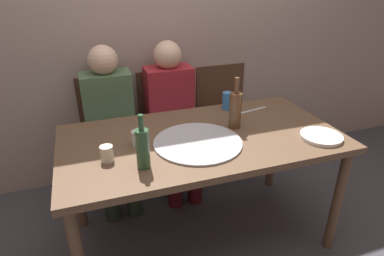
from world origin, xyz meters
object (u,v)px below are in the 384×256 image
at_px(tumbler_far, 138,139).
at_px(table_knife, 253,110).
at_px(guest_in_beanie, 172,112).
at_px(tumbler_near, 107,154).
at_px(plate_stack, 321,137).
at_px(soda_can, 227,101).
at_px(chair_left, 110,127).
at_px(pizza_tray, 198,142).
at_px(chair_right, 224,111).
at_px(dining_table, 202,148).
at_px(chair_middle, 168,119).
at_px(guest_in_sweater, 111,120).
at_px(beer_bottle, 143,148).
at_px(wine_bottle, 235,109).

xyz_separation_m(tumbler_far, table_knife, (0.84, 0.25, -0.04)).
bearing_deg(guest_in_beanie, tumbler_near, 54.33).
height_order(plate_stack, guest_in_beanie, guest_in_beanie).
relative_size(tumbler_near, soda_can, 0.69).
bearing_deg(chair_left, table_knife, 147.96).
height_order(tumbler_near, soda_can, soda_can).
relative_size(pizza_tray, chair_right, 0.55).
xyz_separation_m(soda_can, plate_stack, (0.33, -0.58, -0.05)).
height_order(dining_table, chair_middle, chair_middle).
height_order(tumbler_far, soda_can, soda_can).
xyz_separation_m(soda_can, table_knife, (0.16, -0.09, -0.06)).
distance_m(tumbler_far, guest_in_sweater, 0.70).
bearing_deg(beer_bottle, wine_bottle, 23.70).
distance_m(tumbler_near, guest_in_beanie, 0.97).
relative_size(chair_left, chair_middle, 1.00).
height_order(wine_bottle, guest_in_beanie, guest_in_beanie).
bearing_deg(tumbler_far, plate_stack, -13.73).
relative_size(chair_middle, guest_in_sweater, 0.77).
distance_m(pizza_tray, beer_bottle, 0.38).
bearing_deg(tumbler_near, table_knife, 18.94).
relative_size(pizza_tray, guest_in_beanie, 0.43).
xyz_separation_m(wine_bottle, chair_right, (0.29, 0.78, -0.36)).
bearing_deg(beer_bottle, pizza_tray, 23.22).
bearing_deg(beer_bottle, chair_right, 49.05).
xyz_separation_m(tumbler_near, table_knife, (1.02, 0.35, -0.04)).
xyz_separation_m(chair_left, chair_middle, (0.47, 0.00, 0.00)).
xyz_separation_m(beer_bottle, chair_left, (-0.07, 1.05, -0.35)).
bearing_deg(plate_stack, chair_right, 96.28).
xyz_separation_m(beer_bottle, table_knife, (0.86, 0.47, -0.11)).
bearing_deg(tumbler_near, chair_right, 40.99).
distance_m(tumbler_near, chair_middle, 1.12).
bearing_deg(dining_table, chair_middle, 89.38).
bearing_deg(chair_left, tumbler_far, 95.93).
xyz_separation_m(tumbler_far, soda_can, (0.68, 0.33, 0.02)).
bearing_deg(pizza_tray, guest_in_beanie, 85.20).
xyz_separation_m(wine_bottle, table_knife, (0.24, 0.19, -0.12)).
distance_m(table_knife, guest_in_sweater, 1.03).
relative_size(dining_table, plate_stack, 6.82).
bearing_deg(soda_can, guest_in_beanie, 131.09).
xyz_separation_m(wine_bottle, beer_bottle, (-0.62, -0.27, -0.01)).
bearing_deg(wine_bottle, dining_table, -167.90).
bearing_deg(pizza_tray, chair_left, 114.24).
relative_size(tumbler_far, table_knife, 0.41).
xyz_separation_m(dining_table, guest_in_sweater, (-0.46, 0.67, -0.04)).
xyz_separation_m(chair_left, chair_right, (0.98, 0.00, 0.00)).
bearing_deg(chair_right, tumbler_near, 40.99).
relative_size(wine_bottle, tumbler_far, 3.48).
distance_m(wine_bottle, tumbler_near, 0.80).
distance_m(soda_can, chair_middle, 0.65).
relative_size(soda_can, plate_stack, 0.51).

